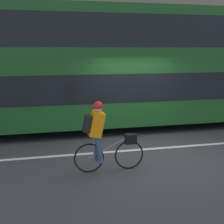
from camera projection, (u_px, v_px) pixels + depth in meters
name	position (u px, v px, depth m)	size (l,w,h in m)	color
ground_plane	(148.00, 151.00, 8.49)	(80.00, 80.00, 0.00)	#38383A
road_center_line	(147.00, 149.00, 8.60)	(50.00, 0.14, 0.01)	silver
sidewalk_curb	(107.00, 111.00, 13.55)	(60.00, 1.80, 0.12)	gray
bus	(123.00, 63.00, 10.61)	(11.52, 2.56, 4.05)	black
cyclist_on_bike	(102.00, 134.00, 6.88)	(1.61, 0.32, 1.61)	black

